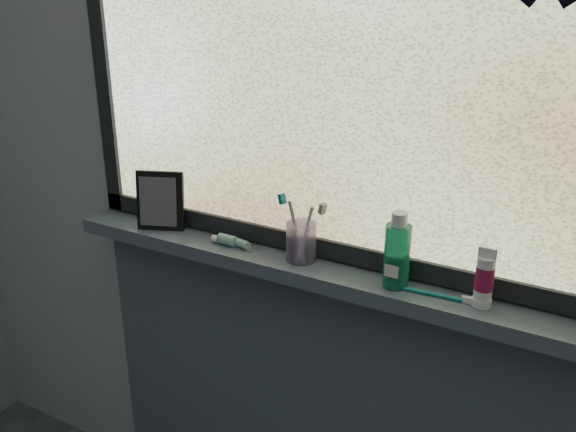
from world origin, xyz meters
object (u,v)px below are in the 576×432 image
at_px(vanity_mirror, 160,201).
at_px(mouthwash_bottle, 397,250).
at_px(cream_tube, 485,275).
at_px(toothbrush_cup, 301,242).

relative_size(vanity_mirror, mouthwash_bottle, 1.10).
distance_m(vanity_mirror, cream_tube, 0.92).
relative_size(vanity_mirror, toothbrush_cup, 1.67).
height_order(vanity_mirror, cream_tube, vanity_mirror).
height_order(toothbrush_cup, cream_tube, cream_tube).
bearing_deg(mouthwash_bottle, toothbrush_cup, 176.72).
distance_m(toothbrush_cup, mouthwash_bottle, 0.27).
bearing_deg(cream_tube, mouthwash_bottle, -178.47).
bearing_deg(cream_tube, toothbrush_cup, 178.81).
bearing_deg(cream_tube, vanity_mirror, -179.93).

